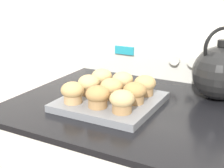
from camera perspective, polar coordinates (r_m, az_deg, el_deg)
name	(u,v)px	position (r m, az deg, el deg)	size (l,w,h in m)	color
control_panel	(165,56)	(1.27, 9.62, 4.99)	(0.73, 0.07, 0.18)	silver
muffin_pan	(111,102)	(0.99, -0.24, -3.24)	(0.29, 0.29, 0.02)	slate
muffin_r0_c0	(73,92)	(0.95, -7.21, -1.49)	(0.07, 0.07, 0.07)	tan
muffin_r0_c1	(98,96)	(0.91, -2.65, -2.27)	(0.07, 0.07, 0.07)	#A37A4C
muffin_r0_c2	(122,101)	(0.87, 1.84, -3.14)	(0.07, 0.07, 0.07)	#A37A4C
muffin_r1_c0	(89,84)	(1.02, -4.25, -0.07)	(0.07, 0.07, 0.07)	#A37A4C
muffin_r1_c1	(111,88)	(0.98, -0.10, -0.77)	(0.07, 0.07, 0.07)	tan
muffin_r1_c2	(135,92)	(0.94, 4.17, -1.56)	(0.07, 0.07, 0.07)	#A37A4C
muffin_r2_c0	(102,78)	(1.09, -1.87, 1.15)	(0.07, 0.07, 0.07)	tan
muffin_r2_c1	(123,81)	(1.05, 1.94, 0.51)	(0.07, 0.07, 0.07)	#A37A4C
muffin_r2_c2	(145,85)	(1.01, 6.05, -0.17)	(0.07, 0.07, 0.07)	#A37A4C
tea_kettle	(220,72)	(1.08, 19.12, 2.10)	(0.19, 0.19, 0.24)	black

